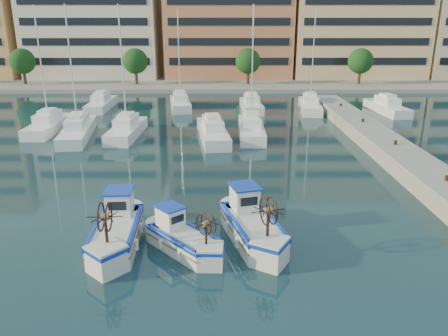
{
  "coord_description": "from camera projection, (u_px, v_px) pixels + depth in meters",
  "views": [
    {
      "loc": [
        -0.11,
        -17.9,
        9.92
      ],
      "look_at": [
        -0.01,
        7.47,
        1.5
      ],
      "focal_mm": 35.0,
      "sensor_mm": 36.0,
      "label": 1
    }
  ],
  "objects": [
    {
      "name": "yacht_marina",
      "position": [
        198.0,
        117.0,
        46.08
      ],
      "size": [
        38.54,
        23.97,
        11.5
      ],
      "color": "white",
      "rests_on": "ground"
    },
    {
      "name": "waterfront",
      "position": [
        274.0,
        16.0,
        78.37
      ],
      "size": [
        180.0,
        40.0,
        25.6
      ],
      "color": "gray",
      "rests_on": "ground"
    },
    {
      "name": "ground",
      "position": [
        225.0,
        250.0,
        20.11
      ],
      "size": [
        300.0,
        300.0,
        0.0
      ],
      "primitive_type": "plane",
      "color": "#193742",
      "rests_on": "ground"
    },
    {
      "name": "fishing_boat_a",
      "position": [
        117.0,
        229.0,
        20.34
      ],
      "size": [
        2.15,
        4.84,
        2.99
      ],
      "rotation": [
        0.0,
        0.0,
        0.04
      ],
      "color": "silver",
      "rests_on": "ground"
    },
    {
      "name": "quay",
      "position": [
        430.0,
        179.0,
        27.56
      ],
      "size": [
        3.0,
        60.0,
        1.2
      ],
      "primitive_type": "cube",
      "color": "gray",
      "rests_on": "ground"
    },
    {
      "name": "fishing_boat_c",
      "position": [
        252.0,
        224.0,
        20.82
      ],
      "size": [
        3.12,
        4.98,
        3.02
      ],
      "rotation": [
        0.0,
        0.0,
        0.27
      ],
      "color": "silver",
      "rests_on": "ground"
    },
    {
      "name": "fishing_boat_b",
      "position": [
        183.0,
        237.0,
        19.87
      ],
      "size": [
        3.67,
        3.8,
        2.43
      ],
      "rotation": [
        0.0,
        0.0,
        0.74
      ],
      "color": "silver",
      "rests_on": "ground"
    }
  ]
}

